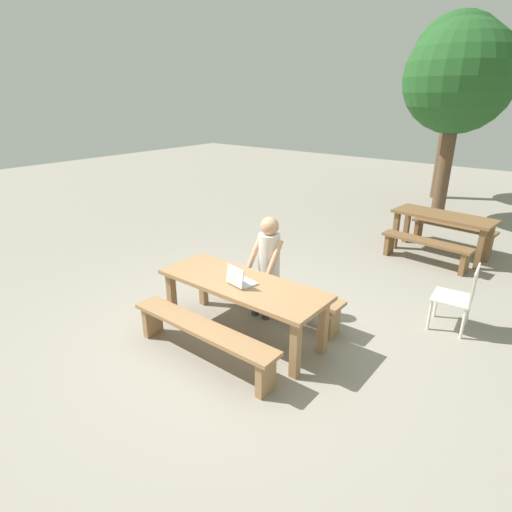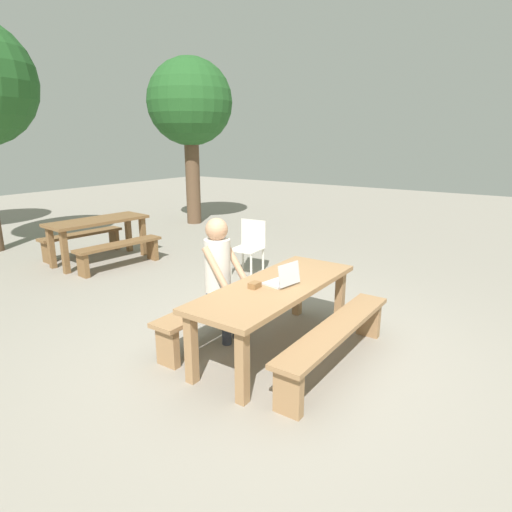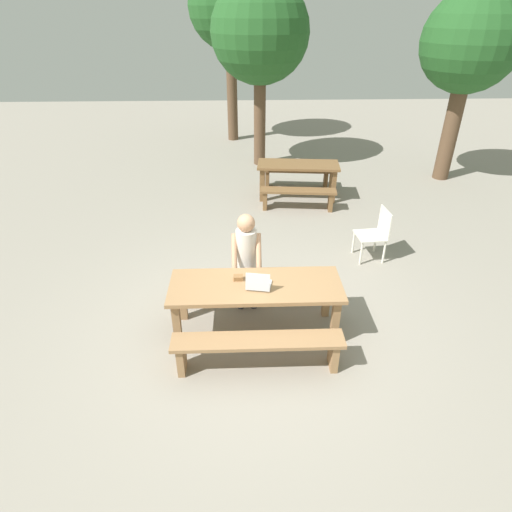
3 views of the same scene
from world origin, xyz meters
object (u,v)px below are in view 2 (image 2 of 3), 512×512
Objects in this scene: small_pouch at (255,285)px; plastic_chair at (249,245)px; laptop at (283,279)px; tree_left at (190,104)px; person_seated at (220,270)px; picnic_table_mid at (98,227)px; picnic_table_front at (276,294)px.

plastic_chair is at bearing 36.75° from small_pouch.
tree_left is at bearing -119.84° from laptop.
laptop is at bearing -79.20° from person_seated.
person_seated is at bearing -101.61° from picnic_table_mid.
plastic_chair is at bearing -64.11° from picnic_table_mid.
small_pouch is 0.09× the size of person_seated.
plastic_chair reaches higher than picnic_table_mid.
small_pouch is (-0.21, 0.11, 0.13)m from picnic_table_front.
tree_left is (4.73, 4.75, 2.11)m from person_seated.
tree_left is (4.83, 5.27, 2.14)m from small_pouch.
plastic_chair reaches higher than picnic_table_front.
person_seated reaches higher than plastic_chair.
picnic_table_front is 2.45× the size of plastic_chair.
person_seated is (-0.10, 0.63, 0.16)m from picnic_table_front.
person_seated reaches higher than picnic_table_mid.
small_pouch is at bearing -58.44° from plastic_chair.
person_seated is 0.33× the size of tree_left.
plastic_chair is at bearing 41.42° from picnic_table_front.
person_seated is at bearing -68.90° from laptop.
laptop is at bearing -130.15° from tree_left.
plastic_chair is (2.19, 1.64, -0.28)m from small_pouch.
person_seated is at bearing -134.84° from tree_left.
laptop is 0.25× the size of person_seated.
laptop is 0.38× the size of plastic_chair.
picnic_table_mid is (1.04, 4.30, 0.01)m from picnic_table_front.
laptop reaches higher than picnic_table_mid.
picnic_table_front is 2.65m from plastic_chair.
person_seated reaches higher than laptop.
laptop is 0.19× the size of picnic_table_mid.
picnic_table_front is 4.43m from picnic_table_mid.
plastic_chair is 2.73m from picnic_table_mid.
person_seated is 7.02m from tree_left.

